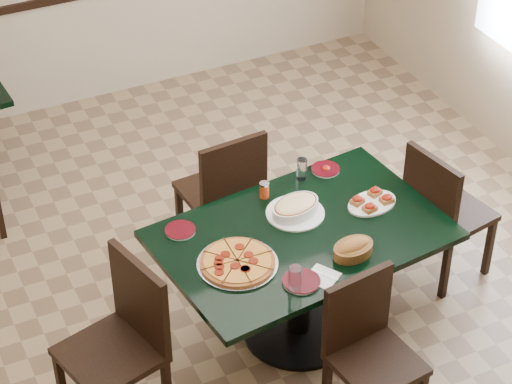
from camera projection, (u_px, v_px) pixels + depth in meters
name	position (u px, v px, depth m)	size (l,w,h in m)	color
floor	(236.00, 310.00, 6.05)	(5.50, 5.50, 0.00)	#896F4F
main_table	(301.00, 257.00, 5.57)	(1.66, 1.17, 0.75)	black
chair_far	(225.00, 189.00, 6.14)	(0.48, 0.48, 0.95)	black
chair_near	(367.00, 344.00, 5.14)	(0.46, 0.46, 0.88)	black
chair_right	(441.00, 208.00, 6.00)	(0.51, 0.51, 0.93)	black
chair_left	(124.00, 335.00, 5.10)	(0.56, 0.56, 0.98)	black
pepperoni_pizza	(237.00, 262.00, 5.23)	(0.43, 0.43, 0.04)	#BBBCC3
lasagna_casserole	(295.00, 208.00, 5.56)	(0.34, 0.33, 0.09)	white
bread_basket	(353.00, 248.00, 5.29)	(0.26, 0.20, 0.10)	brown
bruschetta_platter	(372.00, 201.00, 5.65)	(0.34, 0.26, 0.05)	white
side_plate_near	(301.00, 281.00, 5.13)	(0.20, 0.20, 0.02)	white
side_plate_far_r	(326.00, 169.00, 5.92)	(0.17, 0.17, 0.03)	white
side_plate_far_l	(180.00, 230.00, 5.46)	(0.17, 0.17, 0.02)	white
napkin_setting	(323.00, 277.00, 5.17)	(0.21, 0.21, 0.01)	white
water_glass_a	(302.00, 169.00, 5.83)	(0.06, 0.06, 0.13)	silver
water_glass_b	(295.00, 279.00, 5.04)	(0.07, 0.07, 0.15)	silver
pepper_shaker	(264.00, 190.00, 5.69)	(0.06, 0.06, 0.10)	#B24512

